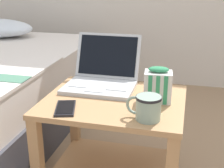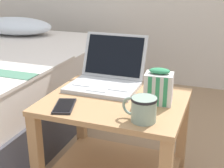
{
  "view_description": "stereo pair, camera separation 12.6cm",
  "coord_description": "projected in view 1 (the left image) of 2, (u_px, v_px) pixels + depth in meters",
  "views": [
    {
      "loc": [
        0.29,
        -1.19,
        0.98
      ],
      "look_at": [
        0.0,
        -0.04,
        0.55
      ],
      "focal_mm": 50.0,
      "sensor_mm": 36.0,
      "label": 1
    },
    {
      "loc": [
        0.41,
        -1.15,
        0.98
      ],
      "look_at": [
        0.0,
        -0.04,
        0.55
      ],
      "focal_mm": 50.0,
      "sensor_mm": 36.0,
      "label": 2
    }
  ],
  "objects": [
    {
      "name": "cell_phone",
      "position": [
        65.0,
        108.0,
        1.22
      ],
      "size": [
        0.11,
        0.16,
        0.01
      ],
      "color": "black",
      "rests_on": "bedside_table"
    },
    {
      "name": "mug_front_left",
      "position": [
        148.0,
        106.0,
        1.13
      ],
      "size": [
        0.13,
        0.09,
        0.09
      ],
      "color": "#8CA593",
      "rests_on": "bedside_table"
    },
    {
      "name": "snack_bag",
      "position": [
        158.0,
        85.0,
        1.28
      ],
      "size": [
        0.12,
        0.09,
        0.15
      ],
      "color": "silver",
      "rests_on": "bedside_table"
    },
    {
      "name": "laptop",
      "position": [
        102.0,
        76.0,
        1.46
      ],
      "size": [
        0.32,
        0.32,
        0.22
      ],
      "color": "#B7BABC",
      "rests_on": "bedside_table"
    },
    {
      "name": "bedside_table",
      "position": [
        114.0,
        134.0,
        1.38
      ],
      "size": [
        0.59,
        0.48,
        0.47
      ],
      "color": "tan",
      "rests_on": "ground_plane"
    }
  ]
}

